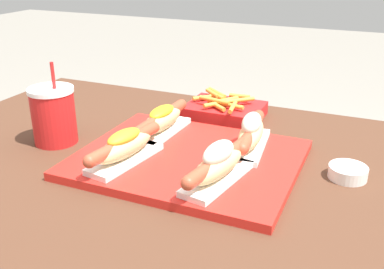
% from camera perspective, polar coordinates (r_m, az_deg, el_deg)
% --- Properties ---
extents(serving_tray, '(0.45, 0.37, 0.02)m').
position_cam_1_polar(serving_tray, '(0.95, -0.48, -3.15)').
color(serving_tray, red).
rests_on(serving_tray, patio_table).
extents(hot_dog_0, '(0.09, 0.22, 0.07)m').
position_cam_1_polar(hot_dog_0, '(0.92, -8.56, -1.54)').
color(hot_dog_0, white).
rests_on(hot_dog_0, serving_tray).
extents(hot_dog_1, '(0.09, 0.22, 0.08)m').
position_cam_1_polar(hot_dog_1, '(0.83, 3.34, -3.79)').
color(hot_dog_1, white).
rests_on(hot_dog_1, serving_tray).
extents(hot_dog_2, '(0.07, 0.22, 0.06)m').
position_cam_1_polar(hot_dog_2, '(1.05, -3.83, 1.81)').
color(hot_dog_2, white).
rests_on(hot_dog_2, serving_tray).
extents(hot_dog_3, '(0.08, 0.22, 0.08)m').
position_cam_1_polar(hot_dog_3, '(0.97, 7.50, 0.17)').
color(hot_dog_3, white).
rests_on(hot_dog_3, serving_tray).
extents(sauce_bowl, '(0.08, 0.08, 0.03)m').
position_cam_1_polar(sauce_bowl, '(0.94, 19.19, -4.47)').
color(sauce_bowl, white).
rests_on(sauce_bowl, patio_table).
extents(drink_cup, '(0.10, 0.10, 0.19)m').
position_cam_1_polar(drink_cup, '(1.08, -17.16, 2.35)').
color(drink_cup, red).
rests_on(drink_cup, patio_table).
extents(fries_basket, '(0.20, 0.15, 0.06)m').
position_cam_1_polar(fries_basket, '(1.21, 4.15, 3.16)').
color(fries_basket, red).
rests_on(fries_basket, patio_table).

